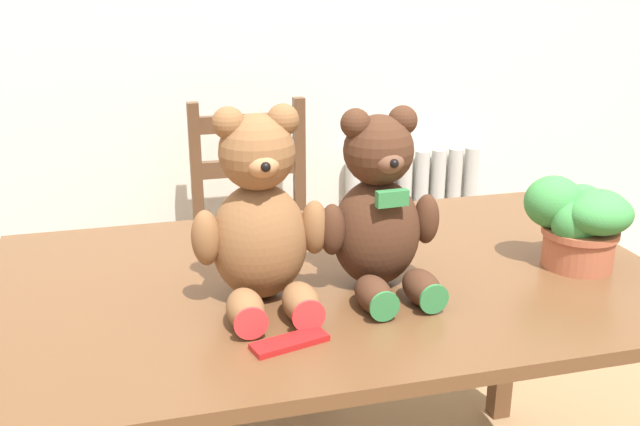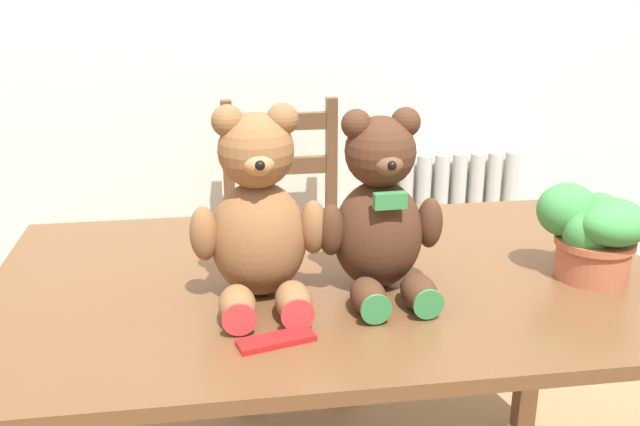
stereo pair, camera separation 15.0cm
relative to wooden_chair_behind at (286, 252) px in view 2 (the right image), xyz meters
name	(u,v)px [view 2 (the right image)]	position (x,y,z in m)	size (l,w,h in m)	color
wall_back	(277,6)	(0.02, 0.35, 0.83)	(8.00, 0.04, 2.60)	silver
radiator	(446,248)	(0.70, 0.28, -0.14)	(0.59, 0.10, 0.73)	beige
dining_table	(332,313)	(0.02, -0.89, 0.20)	(1.52, 0.92, 0.77)	brown
wooden_chair_behind	(286,252)	(0.00, 0.00, 0.00)	(0.41, 0.43, 1.00)	brown
teddy_bear_left	(259,218)	(-0.15, -0.96, 0.47)	(0.29, 0.28, 0.41)	brown
teddy_bear_right	(380,215)	(0.11, -0.96, 0.47)	(0.28, 0.28, 0.39)	#472819
potted_plant	(594,229)	(0.59, -0.98, 0.41)	(0.23, 0.21, 0.21)	#B25B3D
chocolate_bar	(276,340)	(-0.14, -1.17, 0.30)	(0.15, 0.05, 0.01)	red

